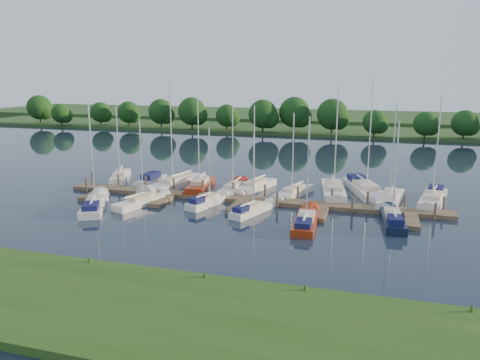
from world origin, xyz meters
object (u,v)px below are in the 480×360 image
(motorboat, at_px, (150,181))
(sailboat_s_2, at_px, (208,202))
(dock, at_px, (244,201))
(sailboat_n_5, at_px, (255,188))
(sailboat_n_0, at_px, (120,178))

(motorboat, distance_m, sailboat_s_2, 12.06)
(dock, xyz_separation_m, sailboat_n_5, (-0.29, 5.55, 0.08))
(motorboat, bearing_deg, sailboat_n_5, -174.92)
(sailboat_n_5, bearing_deg, sailboat_s_2, 82.87)
(sailboat_n_5, height_order, sailboat_s_2, sailboat_n_5)
(dock, bearing_deg, motorboat, 159.13)
(dock, bearing_deg, sailboat_s_2, -149.25)
(sailboat_n_0, height_order, sailboat_s_2, sailboat_n_0)
(motorboat, height_order, sailboat_n_5, sailboat_n_5)
(sailboat_s_2, bearing_deg, dock, 48.09)
(sailboat_n_0, xyz_separation_m, motorboat, (4.51, -0.76, 0.06))
(sailboat_s_2, bearing_deg, sailboat_n_5, 86.03)
(sailboat_n_0, relative_size, sailboat_n_5, 1.00)
(motorboat, bearing_deg, sailboat_n_0, -6.95)
(sailboat_n_5, xyz_separation_m, sailboat_s_2, (-2.91, -7.45, 0.05))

